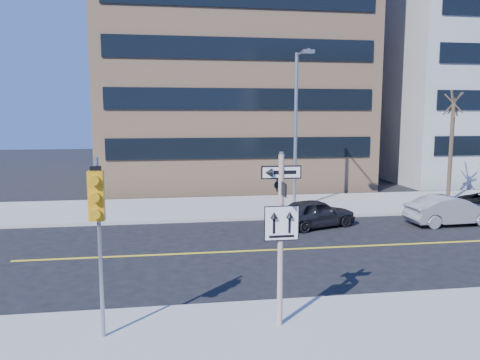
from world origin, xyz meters
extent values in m
plane|color=black|center=(0.00, 0.00, 0.00)|extent=(120.00, 120.00, 0.00)
cylinder|color=white|center=(0.00, -2.50, 2.15)|extent=(0.13, 0.13, 4.00)
cylinder|color=gray|center=(0.00, -2.50, 4.18)|extent=(0.10, 0.10, 0.06)
cube|color=black|center=(0.00, -2.50, 3.75)|extent=(0.92, 0.03, 0.30)
cube|color=black|center=(0.00, -2.50, 3.40)|extent=(0.03, 0.92, 0.30)
cube|color=white|center=(0.00, -2.58, 2.60)|extent=(0.80, 0.03, 0.80)
cylinder|color=gray|center=(-4.00, -2.50, 2.15)|extent=(0.09, 0.09, 4.00)
cube|color=gold|center=(-4.00, -2.70, 3.35)|extent=(0.32, 0.22, 1.05)
sphere|color=#8C0705|center=(-4.00, -2.82, 3.70)|extent=(0.17, 0.17, 0.17)
sphere|color=black|center=(-4.00, -2.82, 3.35)|extent=(0.17, 0.17, 0.17)
sphere|color=black|center=(-4.00, -2.82, 3.00)|extent=(0.17, 0.17, 0.17)
imported|color=black|center=(3.93, 7.25, 0.65)|extent=(2.71, 4.11, 1.30)
imported|color=gray|center=(10.29, 6.79, 0.67)|extent=(1.59, 4.14, 1.35)
cylinder|color=gray|center=(4.00, 11.00, 4.15)|extent=(0.18, 0.18, 8.00)
cylinder|color=gray|center=(4.00, 10.00, 8.05)|extent=(0.10, 2.20, 0.10)
cube|color=gray|center=(4.00, 9.00, 7.95)|extent=(0.55, 0.30, 0.16)
cylinder|color=#3B2E23|center=(13.00, 11.30, 3.05)|extent=(0.22, 0.22, 5.80)
cube|color=tan|center=(2.00, 25.00, 9.00)|extent=(18.00, 18.00, 18.00)
camera|label=1|loc=(-2.46, -12.64, 5.02)|focal=35.00mm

